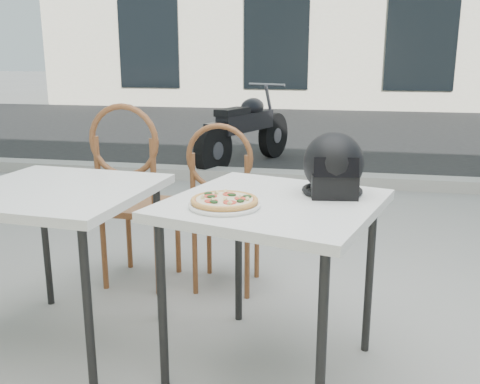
% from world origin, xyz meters
% --- Properties ---
extents(ground, '(80.00, 80.00, 0.00)m').
position_xyz_m(ground, '(0.00, 0.00, 0.00)').
color(ground, gray).
rests_on(ground, ground).
extents(street_asphalt, '(30.00, 8.00, 0.00)m').
position_xyz_m(street_asphalt, '(0.00, 7.00, 0.00)').
color(street_asphalt, black).
rests_on(street_asphalt, ground).
extents(curb, '(30.00, 0.25, 0.12)m').
position_xyz_m(curb, '(0.00, 3.00, 0.06)').
color(curb, '#9E9B94').
rests_on(curb, ground).
extents(cafe_table_main, '(0.97, 0.97, 0.75)m').
position_xyz_m(cafe_table_main, '(-0.15, -0.47, 0.68)').
color(cafe_table_main, white).
rests_on(cafe_table_main, ground).
extents(plate, '(0.31, 0.31, 0.02)m').
position_xyz_m(plate, '(-0.32, -0.61, 0.76)').
color(plate, white).
rests_on(plate, cafe_table_main).
extents(pizza, '(0.26, 0.26, 0.03)m').
position_xyz_m(pizza, '(-0.32, -0.61, 0.78)').
color(pizza, '#E1A152').
rests_on(pizza, plate).
extents(helmet, '(0.29, 0.29, 0.26)m').
position_xyz_m(helmet, '(0.08, -0.32, 0.87)').
color(helmet, black).
rests_on(helmet, cafe_table_main).
extents(cafe_chair_main, '(0.38, 0.38, 0.97)m').
position_xyz_m(cafe_chair_main, '(-0.53, 0.26, 0.54)').
color(cafe_chair_main, brown).
rests_on(cafe_chair_main, ground).
extents(cafe_table_side, '(0.85, 0.85, 0.75)m').
position_xyz_m(cafe_table_side, '(-1.11, -0.45, 0.68)').
color(cafe_table_side, white).
rests_on(cafe_table_side, ground).
extents(cafe_chair_side, '(0.42, 0.42, 1.07)m').
position_xyz_m(cafe_chair_side, '(-1.04, 0.23, 0.59)').
color(cafe_chair_side, brown).
rests_on(cafe_chair_side, ground).
extents(motorcycle, '(0.82, 1.87, 0.97)m').
position_xyz_m(motorcycle, '(-1.08, 3.80, 0.43)').
color(motorcycle, black).
rests_on(motorcycle, street_asphalt).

